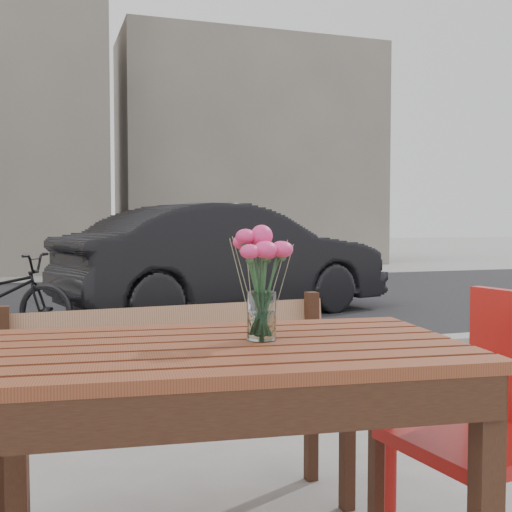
{
  "coord_description": "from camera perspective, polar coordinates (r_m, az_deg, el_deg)",
  "views": [
    {
      "loc": [
        -0.43,
        -1.85,
        1.14
      ],
      "look_at": [
        0.16,
        -0.1,
        1.04
      ],
      "focal_mm": 45.0,
      "sensor_mm": 36.0,
      "label": 1
    }
  ],
  "objects": [
    {
      "name": "main_vase",
      "position": [
        1.81,
        0.5,
        -1.15
      ],
      "size": [
        0.18,
        0.18,
        0.32
      ],
      "color": "white",
      "rests_on": "main_table"
    },
    {
      "name": "parked_car",
      "position": [
        7.94,
        -2.62,
        -0.34
      ],
      "size": [
        4.35,
        2.45,
        1.36
      ],
      "primitive_type": "imported",
      "rotation": [
        0.0,
        0.0,
        1.83
      ],
      "color": "black",
      "rests_on": "ground"
    },
    {
      "name": "main_table",
      "position": [
        1.81,
        -2.73,
        -11.92
      ],
      "size": [
        1.38,
        0.9,
        0.81
      ],
      "rotation": [
        0.0,
        0.0,
        -0.11
      ],
      "color": "brown",
      "rests_on": "ground"
    },
    {
      "name": "red_chair",
      "position": [
        2.2,
        20.7,
        -13.23
      ],
      "size": [
        0.51,
        0.51,
        0.92
      ],
      "rotation": [
        0.0,
        0.0,
        -1.44
      ],
      "color": "red",
      "rests_on": "ground"
    },
    {
      "name": "street",
      "position": [
        7.02,
        -14.76,
        -6.2
      ],
      "size": [
        30.0,
        8.12,
        0.12
      ],
      "color": "black",
      "rests_on": "ground"
    },
    {
      "name": "main_bench",
      "position": [
        2.58,
        -7.1,
        -10.97
      ],
      "size": [
        1.4,
        0.49,
        0.86
      ],
      "rotation": [
        0.0,
        0.0,
        0.06
      ],
      "color": "#986E4E",
      "rests_on": "ground"
    },
    {
      "name": "backdrop_buildings",
      "position": [
        16.45,
        -16.44,
        11.49
      ],
      "size": [
        15.5,
        4.0,
        8.0
      ],
      "color": "slate",
      "rests_on": "ground"
    }
  ]
}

